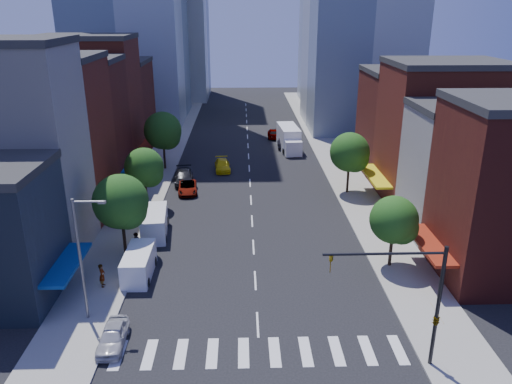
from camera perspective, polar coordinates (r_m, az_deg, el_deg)
The scene contains 31 objects.
ground at distance 35.99m, azimuth 0.19°, elevation -14.91°, with size 220.00×220.00×0.00m, color black.
sidewalk_left at distance 73.31m, azimuth -10.67°, elevation 3.58°, with size 5.00×120.00×0.15m, color gray.
sidewalk_right at distance 73.64m, azimuth 8.96°, elevation 3.76°, with size 5.00×120.00×0.15m, color gray.
crosswalk at distance 33.58m, azimuth 0.36°, elevation -17.85°, with size 19.00×3.00×0.01m, color silver.
bldg_left_1 at distance 47.45m, azimuth -26.63°, elevation 3.79°, with size 12.00×8.00×18.00m, color beige.
bldg_left_2 at distance 55.25m, azimuth -22.98°, elevation 5.35°, with size 12.00×9.00×16.00m, color maroon.
bldg_left_3 at distance 63.13m, azimuth -20.28°, elevation 6.94°, with size 12.00×8.00×15.00m, color #551A15.
bldg_left_4 at distance 70.88m, azimuth -18.30°, elevation 9.35°, with size 12.00×9.00×17.00m, color maroon.
bldg_left_5 at distance 80.24m, azimuth -16.31°, elevation 9.28°, with size 12.00×10.00×13.00m, color #551A15.
bldg_right_1 at distance 51.67m, azimuth 23.59°, elevation 1.98°, with size 12.00×8.00×12.00m, color beige.
bldg_right_2 at distance 59.23m, azimuth 20.28°, elevation 6.13°, with size 12.00×10.00×15.00m, color maroon.
bldg_right_3 at distance 68.58m, azimuth 17.21°, elevation 7.42°, with size 12.00×10.00×13.00m, color #551A15.
traffic_signal at distance 31.84m, azimuth 19.12°, elevation -12.37°, with size 7.24×2.24×8.00m.
streetlight at distance 35.78m, azimuth -19.24°, elevation -6.55°, with size 2.25×0.25×9.00m.
tree_left_near at distance 44.55m, azimuth -15.02°, elevation -1.31°, with size 4.80×4.80×7.30m.
tree_left_mid at distance 54.80m, azimuth -12.52°, elevation 2.60°, with size 4.20×4.20×6.65m.
tree_left_far at distance 67.93m, azimuth -10.48°, elevation 6.75°, with size 5.00×5.00×7.75m.
tree_right_near at distance 42.73m, azimuth 15.69°, elevation -3.30°, with size 4.00×4.00×6.20m.
tree_right_far at distance 58.91m, azimuth 10.80°, elevation 4.31°, with size 4.60×4.60×7.20m.
parked_car_front at distance 35.00m, azimuth -16.05°, elevation -15.57°, with size 1.65×4.11×1.40m, color #B9B9BE.
parked_car_second at distance 49.68m, azimuth -11.14°, elevation -3.96°, with size 1.38×3.96×1.30m, color black.
parked_car_third at distance 59.87m, azimuth -7.83°, elevation 0.51°, with size 2.18×4.74×1.32m, color #999999.
parked_car_rear at distance 63.12m, azimuth -8.24°, elevation 1.70°, with size 2.31×5.67×1.65m, color black.
cargo_van_near at distance 42.16m, azimuth -13.27°, elevation -8.08°, with size 2.14×5.19×2.21m.
cargo_van_far at distance 49.14m, azimuth -11.53°, elevation -3.58°, with size 2.80×5.85×2.41m.
taxi at distance 67.75m, azimuth -3.85°, elevation 3.06°, with size 1.98×4.88×1.42m, color yellow.
traffic_car_oncoming at distance 79.22m, azimuth 3.21°, elevation 5.68°, with size 1.63×4.68×1.54m, color black.
traffic_car_far at distance 84.98m, azimuth 2.01°, elevation 6.74°, with size 1.93×4.79×1.63m, color #999999.
box_truck at distance 77.61m, azimuth 3.79°, elevation 6.05°, with size 3.32×9.04×3.57m.
pedestrian_near at distance 41.30m, azimuth -17.18°, elevation -9.08°, with size 0.70×0.46×1.93m, color #999999.
pedestrian_far at distance 45.94m, azimuth -13.54°, elevation -5.64°, with size 0.91×0.71×1.87m, color #999999.
Camera 1 is at (-0.97, -29.38, 20.76)m, focal length 35.00 mm.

